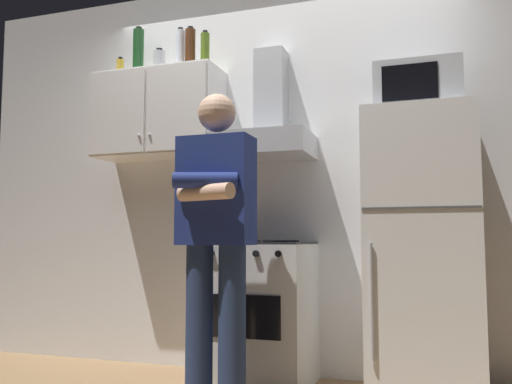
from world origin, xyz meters
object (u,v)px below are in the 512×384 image
bottle_spice_jar (120,69)px  bottle_olive_oil (205,49)px  bottle_canister_steel (159,62)px  refrigerator (423,253)px  upper_cabinet (158,115)px  bottle_wine_green (138,52)px  stove_oven (261,313)px  range_hood (267,129)px  bottle_rum_dark (190,48)px  bottle_vodka_clear (180,50)px  microwave (418,90)px  person_standing (216,235)px

bottle_spice_jar → bottle_olive_oil: bottle_olive_oil is taller
bottle_canister_steel → refrigerator: bearing=-4.6°
upper_cabinet → bottle_wine_green: bottle_wine_green is taller
stove_oven → bottle_spice_jar: (-1.13, 0.16, 1.69)m
upper_cabinet → bottle_wine_green: (-0.17, 0.00, 0.47)m
upper_cabinet → bottle_olive_oil: 0.56m
refrigerator → bottle_canister_steel: (-1.76, 0.14, 1.33)m
upper_cabinet → bottle_wine_green: size_ratio=2.55×
range_hood → bottle_rum_dark: bearing=-177.2°
bottle_rum_dark → bottle_vodka_clear: (-0.08, 0.02, 0.00)m
bottle_wine_green → bottle_rum_dark: 0.42m
stove_oven → bottle_wine_green: (-0.97, 0.13, 1.79)m
microwave → bottle_wine_green: bottle_wine_green is taller
microwave → bottle_vodka_clear: bottle_vodka_clear is taller
bottle_rum_dark → bottle_wine_green: bearing=176.5°
upper_cabinet → bottle_spice_jar: bearing=174.6°
refrigerator → bottle_rum_dark: bottle_rum_dark is taller
microwave → bottle_spice_jar: 2.12m
microwave → bottle_olive_oil: bearing=176.8°
stove_oven → upper_cabinet: bearing=171.1°
range_hood → bottle_olive_oil: bearing=-175.9°
stove_oven → person_standing: (-0.05, -0.61, 0.47)m
person_standing → bottle_spice_jar: bottle_spice_jar is taller
bottle_rum_dark → bottle_olive_oil: (0.11, -0.00, -0.02)m
range_hood → person_standing: range_hood is taller
upper_cabinet → range_hood: (0.80, 0.00, -0.15)m
range_hood → bottle_rum_dark: size_ratio=2.58×
microwave → person_standing: (-1.00, -0.62, -0.84)m
bottle_canister_steel → bottle_vodka_clear: bearing=-8.8°
refrigerator → bottle_rum_dark: size_ratio=5.51×
person_standing → microwave: bearing=32.0°
refrigerator → bottle_olive_oil: (-1.38, 0.09, 1.37)m
bottle_spice_jar → bottle_rum_dark: 0.60m
bottle_olive_oil → bottle_canister_steel: 0.38m
stove_oven → range_hood: range_hood is taller
range_hood → bottle_vodka_clear: size_ratio=2.50×
refrigerator → bottle_vodka_clear: bearing=175.8°
person_standing → bottle_vodka_clear: bottle_vodka_clear is taller
microwave → bottle_canister_steel: (-1.76, 0.12, 0.39)m
person_standing → bottle_canister_steel: bearing=135.3°
bottle_wine_green → bottle_vodka_clear: bottle_wine_green is taller
range_hood → microwave: range_hood is taller
stove_oven → bottle_rum_dark: bottle_rum_dark is taller
upper_cabinet → refrigerator: upper_cabinet is taller
refrigerator → bottle_wine_green: (-1.92, 0.13, 1.42)m
range_hood → bottle_spice_jar: bearing=178.5°
range_hood → bottle_spice_jar: bottle_spice_jar is taller
upper_cabinet → bottle_vodka_clear: bottle_vodka_clear is taller
bottle_wine_green → bottle_canister_steel: size_ratio=1.95×
stove_oven → refrigerator: bearing=0.0°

